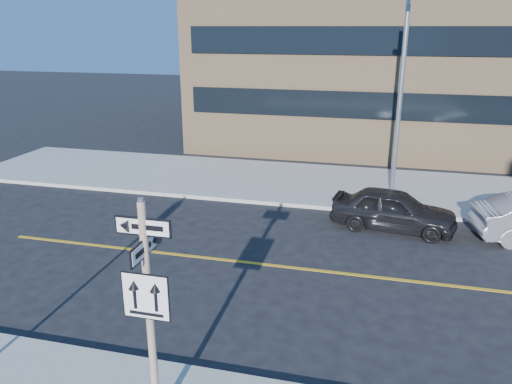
# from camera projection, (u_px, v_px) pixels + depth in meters

# --- Properties ---
(ground) EXTENTS (120.00, 120.00, 0.00)m
(ground) POSITION_uv_depth(u_px,v_px,m) (206.00, 342.00, 11.00)
(ground) COLOR black
(ground) RESTS_ON ground
(sign_pole) EXTENTS (0.92, 0.92, 4.06)m
(sign_pole) POSITION_uv_depth(u_px,v_px,m) (148.00, 304.00, 7.92)
(sign_pole) COLOR beige
(sign_pole) RESTS_ON near_sidewalk
(parked_car_a) EXTENTS (2.28, 4.36, 1.41)m
(parked_car_a) POSITION_uv_depth(u_px,v_px,m) (393.00, 210.00, 16.96)
(parked_car_a) COLOR black
(parked_car_a) RESTS_ON ground
(streetlight_a) EXTENTS (0.55, 2.25, 8.00)m
(streetlight_a) POSITION_uv_depth(u_px,v_px,m) (402.00, 80.00, 18.47)
(streetlight_a) COLOR gray
(streetlight_a) RESTS_ON far_sidewalk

